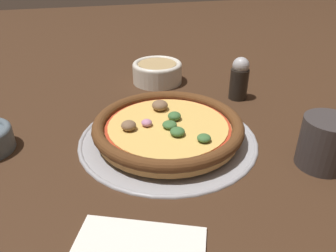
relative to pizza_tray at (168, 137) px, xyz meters
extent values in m
plane|color=#3D2616|center=(0.00, 0.00, 0.00)|extent=(3.00, 3.00, 0.00)
cylinder|color=#9E9EA3|center=(0.00, 0.00, 0.00)|extent=(0.32, 0.32, 0.00)
torus|color=#9E9EA3|center=(0.00, 0.00, 0.00)|extent=(0.33, 0.33, 0.01)
cylinder|color=tan|center=(0.00, 0.00, 0.01)|extent=(0.26, 0.26, 0.02)
torus|color=#563319|center=(0.00, 0.00, 0.03)|extent=(0.28, 0.28, 0.02)
cylinder|color=#B7381E|center=(0.00, 0.00, 0.02)|extent=(0.23, 0.23, 0.00)
cylinder|color=#E5B75B|center=(0.00, 0.00, 0.03)|extent=(0.22, 0.22, 0.00)
ellipsoid|color=#3D6B38|center=(0.00, 0.01, 0.03)|extent=(0.03, 0.03, 0.01)
ellipsoid|color=brown|center=(0.07, 0.00, 0.04)|extent=(0.03, 0.03, 0.02)
ellipsoid|color=#3D6B38|center=(-0.04, 0.07, 0.03)|extent=(0.02, 0.02, 0.01)
ellipsoid|color=#3D6B38|center=(-0.01, 0.04, 0.03)|extent=(0.03, 0.03, 0.01)
ellipsoid|color=brown|center=(0.00, -0.06, 0.04)|extent=(0.04, 0.04, 0.02)
ellipsoid|color=#3D6B38|center=(-0.02, -0.02, 0.03)|extent=(0.03, 0.03, 0.01)
ellipsoid|color=#C17FA3|center=(0.04, -0.01, 0.03)|extent=(0.02, 0.02, 0.01)
cylinder|color=silver|center=(-0.05, -0.28, 0.02)|extent=(0.13, 0.13, 0.05)
torus|color=silver|center=(-0.05, -0.28, 0.04)|extent=(0.13, 0.13, 0.01)
cylinder|color=tan|center=(-0.05, -0.28, 0.04)|extent=(0.10, 0.10, 0.00)
cylinder|color=#383333|center=(-0.22, 0.14, 0.04)|extent=(0.08, 0.08, 0.08)
cylinder|color=black|center=(-0.21, -0.14, 0.03)|extent=(0.04, 0.04, 0.07)
sphere|color=#B2B2B7|center=(-0.21, -0.14, 0.08)|extent=(0.04, 0.04, 0.04)
camera|label=1|loc=(0.13, 0.51, 0.32)|focal=35.00mm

